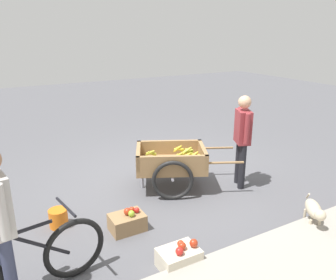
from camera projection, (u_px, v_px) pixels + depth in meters
The scene contains 8 objects.
ground_plane at pixel (166, 178), 5.95m from camera, with size 24.00×24.00×0.00m, color #56565B.
fruit_cart at pixel (172, 163), 5.46m from camera, with size 1.82×1.40×0.72m.
vendor_person at pixel (242, 134), 5.39m from camera, with size 0.33×0.48×1.52m.
bicycle at pixel (25, 266), 3.19m from camera, with size 1.65×0.47×0.85m.
dog at pixel (314, 210), 4.35m from camera, with size 0.44×0.56×0.40m.
plastic_bucket at pixel (58, 218), 4.45m from camera, with size 0.24×0.24×0.24m, color orange.
apple_crate at pixel (127, 222), 4.37m from camera, with size 0.44×0.32×0.31m.
mixed_fruit_crate at pixel (179, 257), 3.68m from camera, with size 0.44×0.32×0.31m.
Camera 1 is at (2.63, 4.77, 2.48)m, focal length 36.05 mm.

